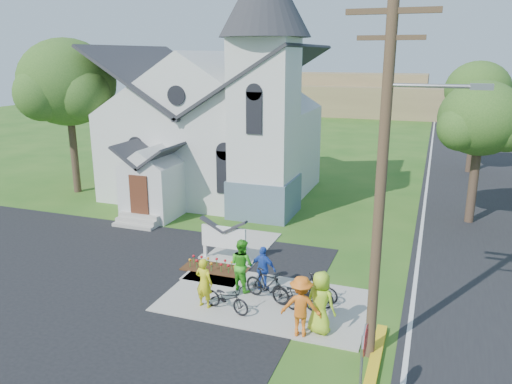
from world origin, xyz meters
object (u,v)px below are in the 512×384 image
at_px(cyclist_1, 242,265).
at_px(bike_2, 311,298).
at_px(stop_sign, 364,353).
at_px(utility_pole, 384,169).
at_px(bike_1, 267,285).
at_px(cyclist_2, 263,269).
at_px(cyclist_0, 204,283).
at_px(bike_0, 227,298).
at_px(cyclist_3, 301,306).
at_px(bike_4, 297,295).
at_px(cyclist_4, 320,302).
at_px(church_sign, 224,238).
at_px(bike_3, 318,287).

xyz_separation_m(cyclist_1, bike_2, (2.67, -0.61, -0.54)).
bearing_deg(stop_sign, utility_pole, 91.49).
distance_m(bike_1, cyclist_2, 0.82).
bearing_deg(cyclist_2, bike_2, 164.38).
bearing_deg(cyclist_0, cyclist_1, -105.90).
distance_m(bike_0, cyclist_2, 1.99).
relative_size(utility_pole, stop_sign, 4.03).
bearing_deg(cyclist_3, bike_2, -95.39).
height_order(utility_pole, cyclist_3, utility_pole).
relative_size(stop_sign, cyclist_0, 1.44).
distance_m(stop_sign, bike_4, 5.48).
bearing_deg(utility_pole, cyclist_2, 146.93).
bearing_deg(cyclist_3, cyclist_1, -47.23).
relative_size(bike_1, bike_4, 1.03).
bearing_deg(bike_4, bike_1, 86.25).
xyz_separation_m(bike_2, cyclist_4, (0.60, -1.25, 0.57)).
distance_m(church_sign, bike_4, 4.83).
xyz_separation_m(cyclist_0, bike_0, (0.82, -0.03, -0.40)).
height_order(cyclist_3, cyclist_4, cyclist_4).
bearing_deg(church_sign, bike_1, -43.85).
xyz_separation_m(utility_pole, bike_1, (-3.80, 2.04, -4.80)).
xyz_separation_m(church_sign, bike_0, (1.75, -3.82, -0.52)).
xyz_separation_m(utility_pole, bike_3, (-2.18, 2.63, -4.88)).
relative_size(bike_0, bike_3, 1.11).
relative_size(stop_sign, bike_1, 1.35).
xyz_separation_m(cyclist_0, bike_1, (1.84, 1.13, -0.31)).
relative_size(stop_sign, cyclist_1, 1.30).
height_order(bike_2, cyclist_3, cyclist_3).
bearing_deg(cyclist_4, cyclist_0, 15.68).
height_order(stop_sign, cyclist_4, stop_sign).
bearing_deg(bike_0, cyclist_1, 16.81).
relative_size(church_sign, bike_0, 1.27).
height_order(bike_2, cyclist_4, cyclist_4).
height_order(utility_pole, bike_4, utility_pole).
relative_size(bike_2, bike_3, 1.00).
height_order(cyclist_1, cyclist_3, cyclist_1).
xyz_separation_m(bike_0, cyclist_3, (2.66, -0.58, 0.49)).
height_order(stop_sign, cyclist_1, stop_sign).
distance_m(cyclist_2, cyclist_4, 3.27).
distance_m(utility_pole, stop_sign, 4.52).
bearing_deg(bike_3, church_sign, 81.10).
height_order(cyclist_0, bike_4, cyclist_0).
height_order(utility_pole, bike_2, utility_pole).
xyz_separation_m(church_sign, bike_3, (4.38, -2.07, -0.51)).
bearing_deg(cyclist_2, bike_4, 157.26).
bearing_deg(stop_sign, bike_3, 112.88).
height_order(bike_1, bike_4, bike_1).
relative_size(church_sign, stop_sign, 0.89).
bearing_deg(church_sign, cyclist_1, -53.03).
height_order(bike_3, bike_4, bike_3).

